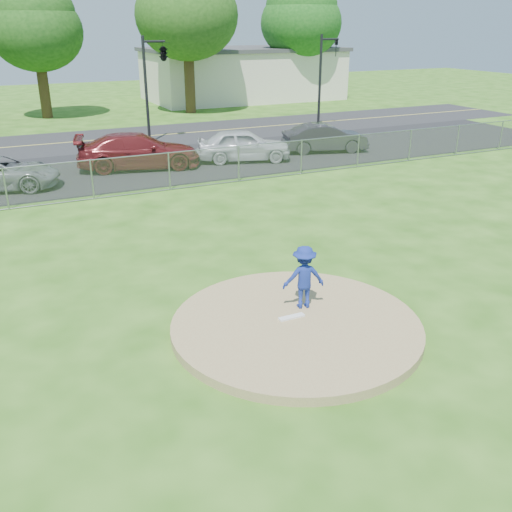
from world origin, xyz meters
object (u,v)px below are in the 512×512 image
at_px(tree_right, 186,1).
at_px(parked_car_darkred, 138,151).
at_px(commercial_building, 243,73).
at_px(tree_center, 34,19).
at_px(parked_car_charcoal, 325,138).
at_px(pitcher, 304,277).
at_px(traffic_cone, 9,176).
at_px(parked_car_pearl, 243,145).
at_px(traffic_signal_center, 161,55).
at_px(tree_far_right, 301,12).
at_px(traffic_signal_right, 324,73).

xyz_separation_m(tree_right, parked_car_darkred, (-8.14, -15.85, -6.84)).
relative_size(commercial_building, tree_right, 1.41).
bearing_deg(tree_center, commercial_building, 13.24).
bearing_deg(parked_car_charcoal, commercial_building, 1.51).
xyz_separation_m(tree_right, pitcher, (-8.50, -31.43, -6.72)).
height_order(traffic_cone, parked_car_pearl, parked_car_pearl).
height_order(commercial_building, parked_car_pearl, commercial_building).
xyz_separation_m(traffic_signal_center, parked_car_darkred, (-3.11, -5.85, -3.80)).
height_order(parked_car_darkred, parked_car_charcoal, parked_car_darkred).
xyz_separation_m(tree_far_right, traffic_signal_center, (-16.03, -13.00, -2.45)).
bearing_deg(traffic_signal_center, parked_car_darkred, -117.95).
distance_m(parked_car_darkred, parked_car_pearl, 4.99).
bearing_deg(tree_right, parked_car_darkred, -117.17).
xyz_separation_m(commercial_building, tree_far_right, (4.00, -3.00, 4.90)).
relative_size(traffic_signal_right, parked_car_charcoal, 1.30).
bearing_deg(traffic_cone, parked_car_pearl, 0.17).
distance_m(pitcher, parked_car_darkred, 15.58).
relative_size(traffic_signal_center, parked_car_pearl, 1.25).
height_order(tree_center, traffic_signal_center, tree_center).
xyz_separation_m(commercial_building, parked_car_charcoal, (-5.50, -22.37, -1.44)).
xyz_separation_m(traffic_cone, parked_car_charcoal, (15.23, 0.17, 0.32)).
bearing_deg(parked_car_pearl, traffic_cone, 107.60).
height_order(traffic_signal_center, parked_car_pearl, traffic_signal_center).
bearing_deg(parked_car_pearl, tree_right, 6.50).
xyz_separation_m(pitcher, traffic_cone, (-5.23, 14.89, -0.53)).
distance_m(tree_right, traffic_cone, 22.69).
bearing_deg(tree_center, traffic_signal_right, -38.22).
xyz_separation_m(tree_far_right, traffic_cone, (-24.73, -19.54, -6.66)).
relative_size(pitcher, parked_car_charcoal, 0.34).
relative_size(traffic_signal_center, traffic_cone, 7.14).
height_order(tree_far_right, traffic_signal_right, tree_far_right).
bearing_deg(traffic_cone, parked_car_charcoal, 0.64).
bearing_deg(commercial_building, parked_car_charcoal, -103.82).
xyz_separation_m(traffic_signal_center, pitcher, (-3.47, -21.43, -3.68)).
bearing_deg(pitcher, traffic_signal_center, -84.35).
xyz_separation_m(commercial_building, parked_car_pearl, (-10.19, -22.51, -1.39)).
distance_m(commercial_building, traffic_signal_right, 16.14).
xyz_separation_m(parked_car_darkred, parked_car_charcoal, (9.63, -0.52, -0.08)).
relative_size(pitcher, parked_car_darkred, 0.27).
distance_m(tree_far_right, traffic_cone, 32.22).
bearing_deg(tree_right, parked_car_charcoal, -84.78).
height_order(commercial_building, traffic_cone, commercial_building).
height_order(traffic_signal_center, parked_car_darkred, traffic_signal_center).
bearing_deg(traffic_signal_right, traffic_signal_center, -180.00).
relative_size(traffic_cone, parked_car_darkred, 0.14).
distance_m(tree_right, tree_far_right, 11.42).
bearing_deg(traffic_signal_center, parked_car_pearl, -74.20).
xyz_separation_m(tree_right, parked_car_pearl, (-3.19, -16.51, -6.88)).
height_order(tree_center, parked_car_darkred, tree_center).
distance_m(tree_center, parked_car_darkred, 18.82).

